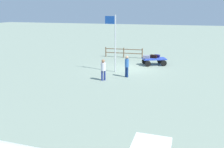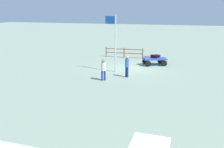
% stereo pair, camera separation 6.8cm
% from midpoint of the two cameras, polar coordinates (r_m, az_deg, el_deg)
% --- Properties ---
extents(ground_plane, '(120.00, 120.00, 0.00)m').
position_cam_midpoint_polar(ground_plane, '(21.83, 4.65, 1.31)').
color(ground_plane, gray).
extents(luggage_cart, '(2.41, 1.94, 0.65)m').
position_cam_midpoint_polar(luggage_cart, '(23.29, 9.93, 3.22)').
color(luggage_cart, '#2C46BA').
rests_on(luggage_cart, ground).
extents(suitcase_olive, '(0.68, 0.47, 0.29)m').
position_cam_midpoint_polar(suitcase_olive, '(23.39, 9.84, 4.07)').
color(suitcase_olive, black).
rests_on(suitcase_olive, luggage_cart).
extents(suitcase_navy, '(0.62, 0.41, 0.31)m').
position_cam_midpoint_polar(suitcase_navy, '(22.97, 8.23, 3.96)').
color(suitcase_navy, gray).
rests_on(suitcase_navy, luggage_cart).
extents(suitcase_grey, '(0.58, 0.47, 0.24)m').
position_cam_midpoint_polar(suitcase_grey, '(23.77, 10.63, 4.15)').
color(suitcase_grey, navy).
rests_on(suitcase_grey, luggage_cart).
extents(worker_lead, '(0.51, 0.51, 1.59)m').
position_cam_midpoint_polar(worker_lead, '(17.94, -1.92, 1.39)').
color(worker_lead, navy).
rests_on(worker_lead, ground).
extents(worker_trailing, '(0.42, 0.42, 1.68)m').
position_cam_midpoint_polar(worker_trailing, '(18.85, 3.61, 2.10)').
color(worker_trailing, navy).
rests_on(worker_trailing, ground).
extents(flagpole, '(0.94, 0.20, 4.69)m').
position_cam_midpoint_polar(flagpole, '(20.11, 0.60, 8.38)').
color(flagpole, silver).
rests_on(flagpole, ground).
extents(wooden_fence, '(4.15, 0.25, 1.07)m').
position_cam_midpoint_polar(wooden_fence, '(26.55, 2.94, 5.20)').
color(wooden_fence, brown).
rests_on(wooden_fence, ground).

